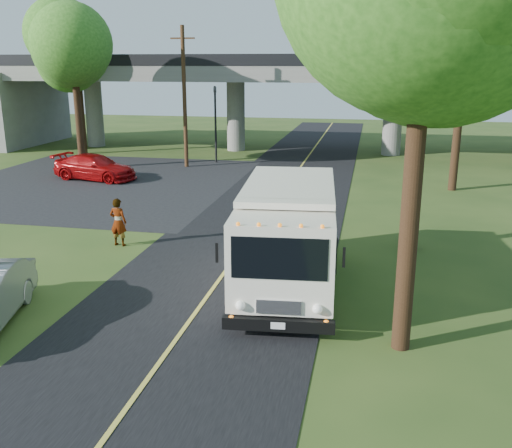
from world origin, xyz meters
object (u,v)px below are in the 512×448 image
(pedestrian, at_px, (118,222))
(red_sedan, at_px, (95,167))
(utility_pole, at_px, (184,97))
(tree_left_far, at_px, (78,52))
(tree_right_far, at_px, (472,30))
(traffic_signal, at_px, (215,116))
(step_van, at_px, (288,233))
(tree_left_lot, at_px, (74,43))

(pedestrian, bearing_deg, red_sedan, -54.49)
(utility_pole, bearing_deg, pedestrian, -80.44)
(tree_left_far, bearing_deg, tree_right_far, -17.10)
(traffic_signal, height_order, step_van, traffic_signal)
(step_van, distance_m, red_sedan, 19.86)
(step_van, xyz_separation_m, pedestrian, (-6.86, 2.80, -0.79))
(traffic_signal, xyz_separation_m, tree_left_far, (-10.79, 1.84, 4.25))
(tree_left_lot, distance_m, pedestrian, 18.61)
(tree_left_lot, xyz_separation_m, tree_left_far, (-3.00, 6.00, -0.45))
(utility_pole, xyz_separation_m, step_van, (9.69, -19.61, -2.88))
(step_van, xyz_separation_m, red_sedan, (-13.65, 14.40, -0.97))
(pedestrian, bearing_deg, utility_pole, -75.27)
(utility_pole, height_order, red_sedan, utility_pole)
(tree_right_far, distance_m, red_sedan, 22.03)
(tree_left_lot, xyz_separation_m, pedestrian, (9.12, -14.64, -6.98))
(utility_pole, xyz_separation_m, red_sedan, (-3.95, -5.21, -3.85))
(tree_right_far, distance_m, step_van, 18.20)
(utility_pole, relative_size, tree_right_far, 0.82)
(tree_left_lot, bearing_deg, red_sedan, -52.48)
(tree_right_far, relative_size, pedestrian, 5.97)
(tree_left_lot, distance_m, step_van, 24.46)
(tree_right_far, height_order, tree_left_far, tree_right_far)
(tree_left_far, height_order, step_van, tree_left_far)
(tree_right_far, relative_size, tree_left_lot, 1.05)
(traffic_signal, bearing_deg, step_van, -69.23)
(tree_right_far, bearing_deg, traffic_signal, 157.93)
(utility_pole, distance_m, pedestrian, 17.43)
(tree_right_far, bearing_deg, step_van, -114.42)
(step_van, bearing_deg, red_sedan, 128.52)
(red_sedan, bearing_deg, step_van, -126.24)
(traffic_signal, relative_size, pedestrian, 2.83)
(tree_right_far, height_order, tree_left_lot, tree_right_far)
(tree_left_lot, distance_m, tree_left_far, 6.72)
(tree_left_lot, relative_size, tree_left_far, 1.06)
(tree_left_far, bearing_deg, tree_left_lot, -63.43)
(traffic_signal, height_order, red_sedan, traffic_signal)
(utility_pole, height_order, tree_left_far, tree_left_far)
(traffic_signal, distance_m, red_sedan, 9.37)
(utility_pole, xyz_separation_m, pedestrian, (2.83, -16.81, -3.67))
(utility_pole, bearing_deg, tree_right_far, -14.00)
(tree_left_lot, bearing_deg, pedestrian, -58.07)
(tree_right_far, relative_size, tree_left_far, 1.11)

